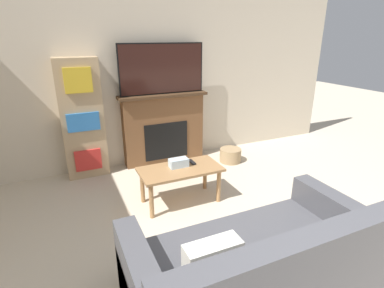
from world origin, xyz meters
TOP-DOWN VIEW (x-y plane):
  - wall_back at (0.00, 3.70)m, footprint 6.41×0.06m
  - fireplace at (0.04, 3.56)m, footprint 1.34×0.28m
  - tv at (0.04, 3.54)m, footprint 1.27×0.03m
  - couch at (-0.26, 0.69)m, footprint 1.81×0.96m
  - coffee_table at (-0.21, 2.28)m, footprint 0.95×0.48m
  - tissue_box at (-0.21, 2.33)m, footprint 0.22×0.12m
  - remote_control at (-0.02, 2.37)m, footprint 0.04×0.15m
  - bookshelf at (-1.13, 3.54)m, footprint 0.55×0.29m
  - storage_basket at (0.97, 3.09)m, footprint 0.33×0.33m

SIDE VIEW (x-z plane):
  - storage_basket at x=0.97m, z-range 0.00..0.21m
  - couch at x=-0.26m, z-range -0.13..0.72m
  - coffee_table at x=-0.21m, z-range 0.15..0.60m
  - remote_control at x=-0.02m, z-range 0.44..0.46m
  - tissue_box at x=-0.21m, z-range 0.44..0.54m
  - fireplace at x=0.04m, z-range 0.00..1.08m
  - bookshelf at x=-1.13m, z-range 0.00..1.63m
  - wall_back at x=0.00m, z-range 0.00..2.70m
  - tv at x=0.04m, z-range 1.07..1.80m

